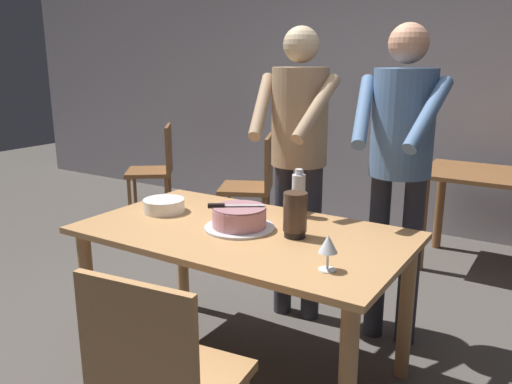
{
  "coord_description": "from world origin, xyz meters",
  "views": [
    {
      "loc": [
        1.31,
        -1.96,
        1.55
      ],
      "look_at": [
        -0.03,
        0.16,
        0.9
      ],
      "focal_mm": 36.4,
      "sensor_mm": 36.0,
      "label": 1
    }
  ],
  "objects_px": {
    "background_table": "(493,195)",
    "chair_near_side": "(163,378)",
    "person_standing_beside": "(401,152)",
    "background_chair_2": "(254,182)",
    "background_chair_3": "(157,166)",
    "main_dining_table": "(243,251)",
    "wine_glass_near": "(328,245)",
    "cake_on_platter": "(239,218)",
    "cake_knife": "(224,206)",
    "person_cutting_cake": "(299,143)",
    "hurricane_lamp": "(295,214)",
    "plate_stack": "(164,205)",
    "water_bottle": "(298,195)"
  },
  "relations": [
    {
      "from": "cake_on_platter",
      "to": "cake_knife",
      "type": "bearing_deg",
      "value": -146.38
    },
    {
      "from": "cake_on_platter",
      "to": "person_cutting_cake",
      "type": "relative_size",
      "value": 0.2
    },
    {
      "from": "person_cutting_cake",
      "to": "person_standing_beside",
      "type": "relative_size",
      "value": 1.0
    },
    {
      "from": "cake_on_platter",
      "to": "wine_glass_near",
      "type": "xyz_separation_m",
      "value": [
        0.57,
        -0.24,
        0.05
      ]
    },
    {
      "from": "cake_knife",
      "to": "background_chair_3",
      "type": "xyz_separation_m",
      "value": [
        -2.18,
        1.87,
        -0.37
      ]
    },
    {
      "from": "main_dining_table",
      "to": "wine_glass_near",
      "type": "relative_size",
      "value": 10.83
    },
    {
      "from": "cake_knife",
      "to": "chair_near_side",
      "type": "bearing_deg",
      "value": -69.1
    },
    {
      "from": "hurricane_lamp",
      "to": "background_chair_2",
      "type": "distance_m",
      "value": 2.21
    },
    {
      "from": "background_table",
      "to": "chair_near_side",
      "type": "bearing_deg",
      "value": -102.0
    },
    {
      "from": "wine_glass_near",
      "to": "chair_near_side",
      "type": "relative_size",
      "value": 0.16
    },
    {
      "from": "person_cutting_cake",
      "to": "background_chair_2",
      "type": "distance_m",
      "value": 1.62
    },
    {
      "from": "plate_stack",
      "to": "chair_near_side",
      "type": "xyz_separation_m",
      "value": [
        0.74,
        -0.85,
        -0.29
      ]
    },
    {
      "from": "main_dining_table",
      "to": "chair_near_side",
      "type": "distance_m",
      "value": 0.86
    },
    {
      "from": "cake_knife",
      "to": "plate_stack",
      "type": "distance_m",
      "value": 0.45
    },
    {
      "from": "person_standing_beside",
      "to": "background_chair_2",
      "type": "bearing_deg",
      "value": 145.56
    },
    {
      "from": "plate_stack",
      "to": "wine_glass_near",
      "type": "relative_size",
      "value": 1.53
    },
    {
      "from": "cake_on_platter",
      "to": "background_table",
      "type": "height_order",
      "value": "cake_on_platter"
    },
    {
      "from": "main_dining_table",
      "to": "cake_on_platter",
      "type": "relative_size",
      "value": 4.59
    },
    {
      "from": "water_bottle",
      "to": "person_standing_beside",
      "type": "relative_size",
      "value": 0.15
    },
    {
      "from": "chair_near_side",
      "to": "plate_stack",
      "type": "bearing_deg",
      "value": 131.15
    },
    {
      "from": "main_dining_table",
      "to": "wine_glass_near",
      "type": "xyz_separation_m",
      "value": [
        0.54,
        -0.23,
        0.21
      ]
    },
    {
      "from": "hurricane_lamp",
      "to": "background_chair_3",
      "type": "distance_m",
      "value": 3.12
    },
    {
      "from": "wine_glass_near",
      "to": "main_dining_table",
      "type": "bearing_deg",
      "value": 157.23
    },
    {
      "from": "main_dining_table",
      "to": "wine_glass_near",
      "type": "bearing_deg",
      "value": -22.77
    },
    {
      "from": "cake_knife",
      "to": "background_chair_3",
      "type": "bearing_deg",
      "value": 139.4
    },
    {
      "from": "hurricane_lamp",
      "to": "background_table",
      "type": "bearing_deg",
      "value": 74.09
    },
    {
      "from": "plate_stack",
      "to": "person_cutting_cake",
      "type": "distance_m",
      "value": 0.84
    },
    {
      "from": "hurricane_lamp",
      "to": "background_table",
      "type": "xyz_separation_m",
      "value": [
        0.57,
        2.01,
        -0.28
      ]
    },
    {
      "from": "cake_on_platter",
      "to": "background_chair_2",
      "type": "height_order",
      "value": "background_chair_2"
    },
    {
      "from": "water_bottle",
      "to": "cake_on_platter",
      "type": "bearing_deg",
      "value": -112.98
    },
    {
      "from": "background_chair_3",
      "to": "person_standing_beside",
      "type": "bearing_deg",
      "value": -22.42
    },
    {
      "from": "main_dining_table",
      "to": "cake_knife",
      "type": "height_order",
      "value": "cake_knife"
    },
    {
      "from": "person_cutting_cake",
      "to": "background_chair_2",
      "type": "bearing_deg",
      "value": 132.08
    },
    {
      "from": "person_standing_beside",
      "to": "background_table",
      "type": "distance_m",
      "value": 1.49
    },
    {
      "from": "main_dining_table",
      "to": "plate_stack",
      "type": "height_order",
      "value": "plate_stack"
    },
    {
      "from": "cake_knife",
      "to": "background_chair_2",
      "type": "bearing_deg",
      "value": 118.41
    },
    {
      "from": "hurricane_lamp",
      "to": "background_chair_2",
      "type": "height_order",
      "value": "hurricane_lamp"
    },
    {
      "from": "cake_knife",
      "to": "plate_stack",
      "type": "height_order",
      "value": "cake_knife"
    },
    {
      "from": "wine_glass_near",
      "to": "person_standing_beside",
      "type": "relative_size",
      "value": 0.08
    },
    {
      "from": "cake_on_platter",
      "to": "background_chair_3",
      "type": "distance_m",
      "value": 2.91
    },
    {
      "from": "person_cutting_cake",
      "to": "plate_stack",
      "type": "bearing_deg",
      "value": -127.1
    },
    {
      "from": "cake_on_platter",
      "to": "hurricane_lamp",
      "type": "xyz_separation_m",
      "value": [
        0.28,
        0.04,
        0.06
      ]
    },
    {
      "from": "background_chair_2",
      "to": "background_chair_3",
      "type": "bearing_deg",
      "value": 177.11
    },
    {
      "from": "water_bottle",
      "to": "plate_stack",
      "type": "bearing_deg",
      "value": -153.75
    },
    {
      "from": "water_bottle",
      "to": "background_table",
      "type": "xyz_separation_m",
      "value": [
        0.71,
        1.71,
        -0.29
      ]
    },
    {
      "from": "cake_knife",
      "to": "hurricane_lamp",
      "type": "bearing_deg",
      "value": 13.2
    },
    {
      "from": "water_bottle",
      "to": "person_cutting_cake",
      "type": "bearing_deg",
      "value": 118.14
    },
    {
      "from": "main_dining_table",
      "to": "background_chair_3",
      "type": "relative_size",
      "value": 1.73
    },
    {
      "from": "hurricane_lamp",
      "to": "main_dining_table",
      "type": "bearing_deg",
      "value": -169.34
    },
    {
      "from": "background_chair_3",
      "to": "background_table",
      "type": "bearing_deg",
      "value": 3.99
    }
  ]
}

